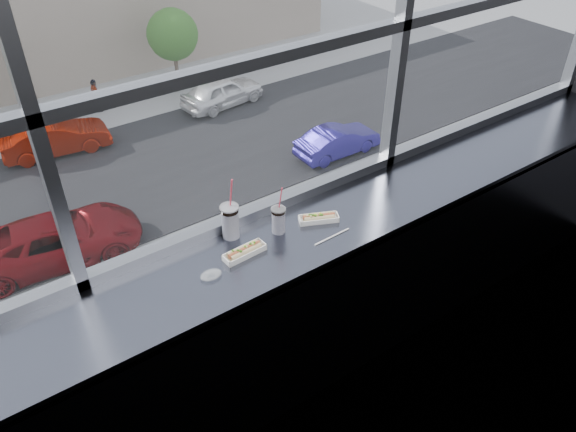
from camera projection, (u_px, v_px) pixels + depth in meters
wall_back_lower at (259, 286)px, 3.51m from camera, size 6.00×0.00×6.00m
counter at (284, 245)px, 3.02m from camera, size 6.00×0.55×0.06m
counter_fascia at (310, 339)px, 3.16m from camera, size 6.00×0.04×1.04m
hotdog_tray_left at (245, 251)px, 2.89m from camera, size 0.24×0.09×0.06m
hotdog_tray_right at (319, 218)px, 3.13m from camera, size 0.23×0.16×0.05m
soda_cup_left at (230, 220)px, 2.97m from camera, size 0.10×0.10×0.37m
soda_cup_right at (278, 219)px, 3.02m from camera, size 0.08×0.08×0.29m
loose_straw at (332, 237)px, 3.02m from camera, size 0.24×0.01×0.01m
wrapper at (211, 275)px, 2.77m from camera, size 0.11×0.08×0.03m
street_asphalt at (10, 215)px, 23.51m from camera, size 80.00×10.00×0.06m
car_near_e at (338, 136)px, 26.97m from camera, size 2.43×5.74×1.91m
car_near_c at (55, 233)px, 20.63m from camera, size 3.75×7.21×2.30m
car_far_c at (222, 87)px, 31.29m from camera, size 3.60×6.91×2.20m
car_far_b at (54, 132)px, 27.00m from camera, size 3.57×6.93×2.21m
pedestrian_c at (95, 93)px, 30.70m from camera, size 0.74×0.99×2.23m
tree_right at (173, 35)px, 32.35m from camera, size 2.97×2.97×4.64m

